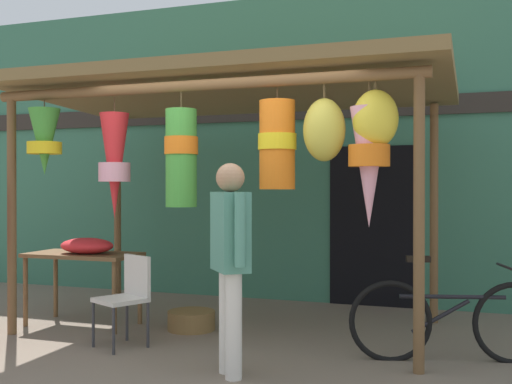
{
  "coord_description": "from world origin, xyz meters",
  "views": [
    {
      "loc": [
        2.11,
        -5.17,
        1.48
      ],
      "look_at": [
        0.04,
        0.74,
        1.44
      ],
      "focal_mm": 43.59,
      "sensor_mm": 36.0,
      "label": 1
    }
  ],
  "objects": [
    {
      "name": "vendor_in_orange",
      "position": [
        0.31,
        -0.65,
        0.99
      ],
      "size": [
        0.42,
        0.48,
        1.67
      ],
      "color": "silver",
      "rests_on": "ground_plane"
    },
    {
      "name": "wicker_basket_by_table",
      "position": [
        -0.66,
        0.69,
        0.1
      ],
      "size": [
        0.49,
        0.49,
        0.2
      ],
      "primitive_type": "cylinder",
      "color": "brown",
      "rests_on": "ground_plane"
    },
    {
      "name": "shop_facade",
      "position": [
        0.0,
        2.76,
        2.0
      ],
      "size": [
        12.7,
        0.29,
        4.0
      ],
      "color": "#387056",
      "rests_on": "ground_plane"
    },
    {
      "name": "flower_heap_on_table",
      "position": [
        -1.77,
        0.46,
        0.86
      ],
      "size": [
        0.6,
        0.42,
        0.17
      ],
      "color": "red",
      "rests_on": "display_table"
    },
    {
      "name": "parked_bicycle",
      "position": [
        1.94,
        0.36,
        0.35
      ],
      "size": [
        1.7,
        0.58,
        0.92
      ],
      "color": "black",
      "rests_on": "ground_plane"
    },
    {
      "name": "market_stall_canopy",
      "position": [
        -0.19,
        0.64,
        2.27
      ],
      "size": [
        4.49,
        2.47,
        2.63
      ],
      "color": "brown",
      "rests_on": "ground_plane"
    },
    {
      "name": "display_table",
      "position": [
        -1.86,
        0.51,
        0.68
      ],
      "size": [
        1.19,
        0.61,
        0.78
      ],
      "color": "brown",
      "rests_on": "ground_plane"
    },
    {
      "name": "folding_chair",
      "position": [
        -0.94,
        -0.11,
        0.5
      ],
      "size": [
        0.54,
        0.54,
        0.84
      ],
      "color": "beige",
      "rests_on": "ground_plane"
    },
    {
      "name": "ground_plane",
      "position": [
        0.0,
        0.0,
        0.0
      ],
      "size": [
        30.0,
        30.0,
        0.0
      ],
      "primitive_type": "plane",
      "color": "#756656"
    }
  ]
}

